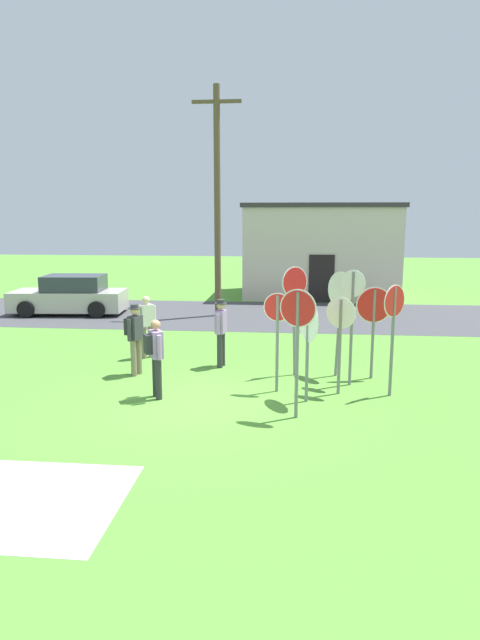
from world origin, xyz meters
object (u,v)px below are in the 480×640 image
parked_car_on_street (70,296)px  stop_sign_rear_right (277,326)px  stop_sign_center_cluster (340,304)px  utility_pole (217,199)px  stop_sign_nearest (352,310)px  person_holding_notes (147,323)px  stop_sign_tallest (297,332)px  stop_sign_leaning_right (294,302)px  stop_sign_low_front (308,332)px  stop_sign_far_back (393,321)px  person_in_dark_shirt (135,334)px  person_with_sunhat (221,329)px  person_near_signs (155,353)px  stop_sign_rear_left (340,329)px  stop_sign_leaning_left (374,316)px

parked_car_on_street → stop_sign_rear_right: size_ratio=2.02×
stop_sign_center_cluster → utility_pole: bearing=117.4°
stop_sign_nearest → person_holding_notes: stop_sign_nearest is taller
parked_car_on_street → stop_sign_tallest: size_ratio=1.78×
stop_sign_leaning_right → stop_sign_tallest: size_ratio=1.06×
person_holding_notes → stop_sign_tallest: bearing=-46.0°
stop_sign_low_front → stop_sign_far_back: stop_sign_far_back is taller
person_in_dark_shirt → person_with_sunhat: bearing=25.7°
utility_pole → person_holding_notes: (-1.03, -6.51, -3.43)m
stop_sign_rear_right → person_near_signs: size_ratio=1.30×
stop_sign_nearest → person_near_signs: (-4.17, -1.35, -0.75)m
stop_sign_leaning_right → stop_sign_center_cluster: bearing=1.3°
person_holding_notes → stop_sign_far_back: bearing=-23.6°
stop_sign_leaning_right → person_in_dark_shirt: bearing=-173.8°
stop_sign_rear_right → stop_sign_low_front: stop_sign_rear_right is taller
stop_sign_tallest → person_holding_notes: (-4.02, 4.16, -0.74)m
person_near_signs → person_in_dark_shirt: bearing=119.2°
stop_sign_rear_left → stop_sign_tallest: size_ratio=0.85×
stop_sign_tallest → person_near_signs: bearing=163.5°
stop_sign_leaning_right → person_with_sunhat: (-1.84, 0.53, -0.81)m
stop_sign_leaning_right → stop_sign_nearest: (1.29, -0.71, -0.07)m
stop_sign_center_cluster → stop_sign_tallest: 3.13m
stop_sign_far_back → stop_sign_leaning_left: size_ratio=1.10×
person_holding_notes → stop_sign_leaning_right: bearing=-17.2°
utility_pole → parked_car_on_street: 6.87m
stop_sign_center_cluster → stop_sign_rear_left: size_ratio=1.19×
person_near_signs → person_with_sunhat: person_with_sunhat is taller
stop_sign_rear_left → person_in_dark_shirt: (-4.79, 0.98, -0.42)m
parked_car_on_street → stop_sign_rear_left: 13.22m
stop_sign_tallest → stop_sign_nearest: stop_sign_nearest is taller
utility_pole → person_near_signs: (0.04, -9.79, -3.40)m
stop_sign_rear_right → stop_sign_low_front: bearing=-43.6°
stop_sign_nearest → person_in_dark_shirt: bearing=176.6°
stop_sign_leaning_left → stop_sign_nearest: (-0.56, -0.58, 0.22)m
utility_pole → stop_sign_rear_right: size_ratio=3.83×
stop_sign_far_back → stop_sign_leaning_left: 1.30m
utility_pole → person_near_signs: size_ratio=4.97×
parked_car_on_street → stop_sign_rear_right: (8.36, -8.92, 0.77)m
person_near_signs → stop_sign_leaning_left: bearing=22.2°
stop_sign_rear_left → stop_sign_far_back: bearing=-1.1°
stop_sign_center_cluster → person_in_dark_shirt: stop_sign_center_cluster is taller
stop_sign_low_front → person_near_signs: (-3.17, -0.09, -0.51)m
stop_sign_rear_left → person_with_sunhat: (-2.83, 1.92, -0.45)m
stop_sign_tallest → stop_sign_nearest: (1.22, 2.23, 0.04)m
stop_sign_far_back → person_in_dark_shirt: 6.00m
stop_sign_far_back → stop_sign_leaning_left: bearing=100.3°
stop_sign_low_front → person_near_signs: bearing=-178.4°
stop_sign_tallest → stop_sign_leaning_right: bearing=91.3°
stop_sign_low_front → stop_sign_nearest: stop_sign_nearest is taller
person_in_dark_shirt → person_with_sunhat: same height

